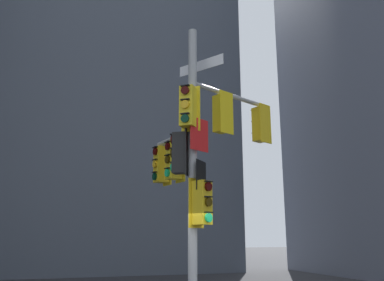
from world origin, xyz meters
TOP-DOWN VIEW (x-y plane):
  - building_mid_block at (-0.88, 20.63)m, footprint 16.19×16.19m
  - signal_pole_assembly at (0.28, 0.39)m, footprint 3.34×2.49m

SIDE VIEW (x-z plane):
  - signal_pole_assembly at x=0.28m, z-range 0.50..7.71m
  - building_mid_block at x=-0.88m, z-range 0.00..32.89m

